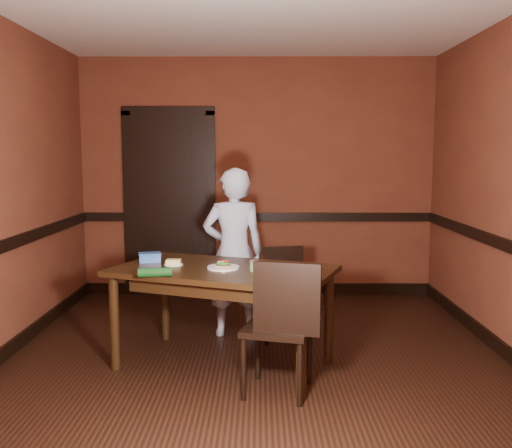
{
  "coord_description": "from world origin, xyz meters",
  "views": [
    {
      "loc": [
        0.03,
        -4.27,
        1.62
      ],
      "look_at": [
        0.0,
        0.35,
        1.05
      ],
      "focal_mm": 40.0,
      "sensor_mm": 36.0,
      "label": 1
    }
  ],
  "objects_px": {
    "sauce_jar": "(254,266)",
    "chair_far": "(279,294)",
    "chair_near": "(278,325)",
    "food_tub": "(150,257)",
    "sandwich_plate": "(223,266)",
    "cheese_saucer": "(173,263)",
    "person": "(234,252)",
    "dining_table": "(224,317)"
  },
  "relations": [
    {
      "from": "person",
      "to": "sandwich_plate",
      "type": "bearing_deg",
      "value": 78.51
    },
    {
      "from": "chair_near",
      "to": "food_tub",
      "type": "xyz_separation_m",
      "value": [
        -1.0,
        0.75,
        0.33
      ]
    },
    {
      "from": "dining_table",
      "to": "cheese_saucer",
      "type": "xyz_separation_m",
      "value": [
        -0.4,
        0.1,
        0.4
      ]
    },
    {
      "from": "cheese_saucer",
      "to": "food_tub",
      "type": "distance_m",
      "value": 0.25
    },
    {
      "from": "chair_far",
      "to": "sauce_jar",
      "type": "distance_m",
      "value": 0.89
    },
    {
      "from": "chair_far",
      "to": "cheese_saucer",
      "type": "distance_m",
      "value": 1.07
    },
    {
      "from": "person",
      "to": "sauce_jar",
      "type": "distance_m",
      "value": 0.9
    },
    {
      "from": "dining_table",
      "to": "food_tub",
      "type": "height_order",
      "value": "food_tub"
    },
    {
      "from": "sauce_jar",
      "to": "food_tub",
      "type": "distance_m",
      "value": 0.91
    },
    {
      "from": "sauce_jar",
      "to": "cheese_saucer",
      "type": "relative_size",
      "value": 0.54
    },
    {
      "from": "sandwich_plate",
      "to": "food_tub",
      "type": "height_order",
      "value": "food_tub"
    },
    {
      "from": "dining_table",
      "to": "sandwich_plate",
      "type": "relative_size",
      "value": 6.73
    },
    {
      "from": "chair_near",
      "to": "cheese_saucer",
      "type": "relative_size",
      "value": 6.37
    },
    {
      "from": "sandwich_plate",
      "to": "cheese_saucer",
      "type": "distance_m",
      "value": 0.41
    },
    {
      "from": "cheese_saucer",
      "to": "person",
      "type": "bearing_deg",
      "value": 56.25
    },
    {
      "from": "person",
      "to": "chair_near",
      "type": "bearing_deg",
      "value": 97.35
    },
    {
      "from": "person",
      "to": "cheese_saucer",
      "type": "distance_m",
      "value": 0.79
    },
    {
      "from": "dining_table",
      "to": "sauce_jar",
      "type": "xyz_separation_m",
      "value": [
        0.23,
        -0.12,
        0.42
      ]
    },
    {
      "from": "food_tub",
      "to": "chair_near",
      "type": "bearing_deg",
      "value": -50.92
    },
    {
      "from": "food_tub",
      "to": "person",
      "type": "bearing_deg",
      "value": 24.43
    },
    {
      "from": "person",
      "to": "food_tub",
      "type": "distance_m",
      "value": 0.83
    },
    {
      "from": "chair_far",
      "to": "chair_near",
      "type": "distance_m",
      "value": 1.15
    },
    {
      "from": "sandwich_plate",
      "to": "cheese_saucer",
      "type": "bearing_deg",
      "value": 162.14
    },
    {
      "from": "chair_far",
      "to": "sauce_jar",
      "type": "bearing_deg",
      "value": -119.09
    },
    {
      "from": "cheese_saucer",
      "to": "sandwich_plate",
      "type": "bearing_deg",
      "value": -17.86
    },
    {
      "from": "cheese_saucer",
      "to": "food_tub",
      "type": "xyz_separation_m",
      "value": [
        -0.21,
        0.14,
        0.02
      ]
    },
    {
      "from": "chair_far",
      "to": "person",
      "type": "height_order",
      "value": "person"
    },
    {
      "from": "dining_table",
      "to": "sandwich_plate",
      "type": "xyz_separation_m",
      "value": [
        -0.0,
        -0.02,
        0.4
      ]
    },
    {
      "from": "chair_near",
      "to": "sandwich_plate",
      "type": "bearing_deg",
      "value": -36.02
    },
    {
      "from": "dining_table",
      "to": "chair_far",
      "type": "xyz_separation_m",
      "value": [
        0.45,
        0.64,
        0.02
      ]
    },
    {
      "from": "dining_table",
      "to": "cheese_saucer",
      "type": "distance_m",
      "value": 0.57
    },
    {
      "from": "dining_table",
      "to": "person",
      "type": "xyz_separation_m",
      "value": [
        0.04,
        0.76,
        0.37
      ]
    },
    {
      "from": "chair_far",
      "to": "food_tub",
      "type": "distance_m",
      "value": 1.2
    },
    {
      "from": "sauce_jar",
      "to": "cheese_saucer",
      "type": "height_order",
      "value": "sauce_jar"
    },
    {
      "from": "cheese_saucer",
      "to": "sauce_jar",
      "type": "bearing_deg",
      "value": -19.74
    },
    {
      "from": "chair_near",
      "to": "dining_table",
      "type": "bearing_deg",
      "value": -37.43
    },
    {
      "from": "food_tub",
      "to": "sauce_jar",
      "type": "bearing_deg",
      "value": -37.63
    },
    {
      "from": "chair_far",
      "to": "cheese_saucer",
      "type": "bearing_deg",
      "value": -160.65
    },
    {
      "from": "dining_table",
      "to": "chair_near",
      "type": "relative_size",
      "value": 1.73
    },
    {
      "from": "sauce_jar",
      "to": "chair_far",
      "type": "bearing_deg",
      "value": 74.17
    },
    {
      "from": "person",
      "to": "sandwich_plate",
      "type": "height_order",
      "value": "person"
    },
    {
      "from": "chair_far",
      "to": "food_tub",
      "type": "bearing_deg",
      "value": -172.32
    }
  ]
}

